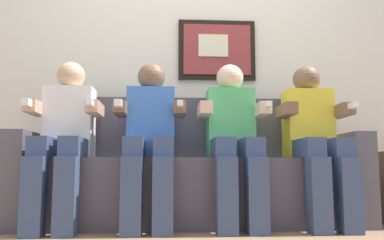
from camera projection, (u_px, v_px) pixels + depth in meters
The scene contains 7 objects.
ground_plane at pixel (194, 232), 2.45m from camera, with size 6.17×6.17×0.00m, color #8C6B4C.
back_wall_assembly at pixel (188, 57), 3.37m from camera, with size 4.75×0.10×2.60m.
couch at pixel (190, 179), 2.81m from camera, with size 2.35×0.58×0.90m.
person_leftmost at pixel (64, 134), 2.63m from camera, with size 0.46×0.56×1.11m.
person_left_center at pixel (150, 134), 2.66m from camera, with size 0.46×0.56×1.11m.
person_right_center at pixel (233, 135), 2.70m from camera, with size 0.46×0.56×1.11m.
person_rightmost at pixel (315, 135), 2.73m from camera, with size 0.46×0.56×1.11m.
Camera 1 is at (-0.17, -2.51, 0.38)m, focal length 38.16 mm.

